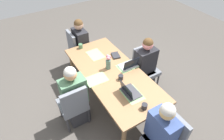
# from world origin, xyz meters

# --- Properties ---
(ground_plane) EXTENTS (10.00, 10.00, 0.00)m
(ground_plane) POSITION_xyz_m (0.00, 0.00, 0.00)
(ground_plane) COLOR #4C4742
(dining_table) EXTENTS (2.15, 0.96, 0.73)m
(dining_table) POSITION_xyz_m (0.00, 0.00, 0.66)
(dining_table) COLOR olive
(dining_table) RESTS_ON ground_plane
(chair_head_left_left_near) EXTENTS (0.44, 0.44, 0.90)m
(chair_head_left_left_near) POSITION_xyz_m (-1.35, -0.07, 0.50)
(chair_head_left_left_near) COLOR slate
(chair_head_left_left_near) RESTS_ON ground_plane
(person_head_left_left_near) EXTENTS (0.40, 0.36, 1.19)m
(person_head_left_left_near) POSITION_xyz_m (-1.29, 0.00, 0.53)
(person_head_left_left_near) COLOR #2D2D33
(person_head_left_left_near) RESTS_ON ground_plane
(chair_head_right_left_mid) EXTENTS (0.44, 0.44, 0.90)m
(chair_head_right_left_mid) POSITION_xyz_m (1.36, 0.10, 0.50)
(chair_head_right_left_mid) COLOR slate
(chair_head_right_left_mid) RESTS_ON ground_plane
(person_head_right_left_mid) EXTENTS (0.40, 0.36, 1.19)m
(person_head_right_left_mid) POSITION_xyz_m (1.30, 0.03, 0.53)
(person_head_right_left_mid) COLOR #2D2D33
(person_head_right_left_mid) RESTS_ON ground_plane
(chair_far_left_far) EXTENTS (0.44, 0.44, 0.90)m
(chair_far_left_far) POSITION_xyz_m (-0.12, 0.81, 0.50)
(chair_far_left_far) COLOR slate
(chair_far_left_far) RESTS_ON ground_plane
(person_far_left_far) EXTENTS (0.36, 0.40, 1.19)m
(person_far_left_far) POSITION_xyz_m (-0.05, 0.75, 0.53)
(person_far_left_far) COLOR #2D2D33
(person_far_left_far) RESTS_ON ground_plane
(chair_near_right_near) EXTENTS (0.44, 0.44, 0.90)m
(chair_near_right_near) POSITION_xyz_m (0.05, -0.80, 0.50)
(chair_near_right_near) COLOR slate
(chair_near_right_near) RESTS_ON ground_plane
(person_near_right_near) EXTENTS (0.36, 0.40, 1.19)m
(person_near_right_near) POSITION_xyz_m (-0.02, -0.74, 0.53)
(person_near_right_near) COLOR #2D2D33
(person_near_right_near) RESTS_ON ground_plane
(flower_vase) EXTENTS (0.10, 0.10, 0.28)m
(flower_vase) POSITION_xyz_m (0.13, -0.01, 0.87)
(flower_vase) COLOR #4C6B60
(flower_vase) RESTS_ON dining_table
(placemat_head_left_left_near) EXTENTS (0.37, 0.27, 0.00)m
(placemat_head_left_left_near) POSITION_xyz_m (-0.61, 0.00, 0.73)
(placemat_head_left_left_near) COLOR #7FAD70
(placemat_head_left_left_near) RESTS_ON dining_table
(placemat_head_right_left_mid) EXTENTS (0.36, 0.26, 0.00)m
(placemat_head_right_left_mid) POSITION_xyz_m (0.61, 0.01, 0.73)
(placemat_head_right_left_mid) COLOR #7FAD70
(placemat_head_right_left_mid) RESTS_ON dining_table
(placemat_far_left_far) EXTENTS (0.28, 0.37, 0.00)m
(placemat_far_left_far) POSITION_xyz_m (-0.02, 0.32, 0.73)
(placemat_far_left_far) COLOR #7FAD70
(placemat_far_left_far) RESTS_ON dining_table
(placemat_near_right_near) EXTENTS (0.27, 0.36, 0.00)m
(placemat_near_right_near) POSITION_xyz_m (-0.01, -0.32, 0.73)
(placemat_near_right_near) COLOR #7FAD70
(placemat_near_right_near) RESTS_ON dining_table
(laptop_head_left_left_near) EXTENTS (0.32, 0.22, 0.21)m
(laptop_head_left_left_near) POSITION_xyz_m (-0.57, 0.03, 0.78)
(laptop_head_left_left_near) COLOR #38383D
(laptop_head_left_left_near) RESTS_ON dining_table
(laptop_near_right_near) EXTENTS (0.22, 0.32, 0.21)m
(laptop_near_right_near) POSITION_xyz_m (-0.04, -0.33, 0.78)
(laptop_near_right_near) COLOR silver
(laptop_near_right_near) RESTS_ON dining_table
(coffee_mug_near_left) EXTENTS (0.09, 0.09, 0.08)m
(coffee_mug_near_left) POSITION_xyz_m (-0.23, -0.03, 0.77)
(coffee_mug_near_left) COLOR #232328
(coffee_mug_near_left) RESTS_ON dining_table
(coffee_mug_near_right) EXTENTS (0.09, 0.09, 0.08)m
(coffee_mug_near_right) POSITION_xyz_m (-0.91, 0.01, 0.77)
(coffee_mug_near_right) COLOR #232328
(coffee_mug_near_right) RESTS_ON dining_table
(coffee_mug_centre_left) EXTENTS (0.08, 0.08, 0.09)m
(coffee_mug_centre_left) POSITION_xyz_m (0.97, 0.16, 0.78)
(coffee_mug_centre_left) COLOR #47704C
(coffee_mug_centre_left) RESTS_ON dining_table
(book_red_cover) EXTENTS (0.23, 0.19, 0.03)m
(book_red_cover) POSITION_xyz_m (0.37, -0.31, 0.75)
(book_red_cover) COLOR #28282D
(book_red_cover) RESTS_ON dining_table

